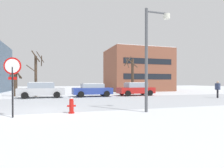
# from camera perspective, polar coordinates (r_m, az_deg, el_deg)

# --- Properties ---
(ground_plane) EXTENTS (120.00, 120.00, 0.00)m
(ground_plane) POSITION_cam_1_polar(r_m,az_deg,el_deg) (11.26, -20.82, -7.53)
(ground_plane) COLOR white
(road_surface) EXTENTS (80.00, 9.51, 0.00)m
(road_surface) POSITION_cam_1_polar(r_m,az_deg,el_deg) (14.98, -19.89, -5.49)
(road_surface) COLOR #B7BCC4
(road_surface) RESTS_ON ground
(stop_sign) EXTENTS (0.75, 0.16, 2.68)m
(stop_sign) POSITION_cam_1_polar(r_m,az_deg,el_deg) (9.58, -27.56, 2.30)
(stop_sign) COLOR black
(stop_sign) RESTS_ON ground
(fire_hydrant) EXTENTS (0.44, 0.30, 0.81)m
(fire_hydrant) POSITION_cam_1_polar(r_m,az_deg,el_deg) (9.93, -12.00, -6.23)
(fire_hydrant) COLOR red
(fire_hydrant) RESTS_ON ground
(street_lamp) EXTENTS (1.48, 0.36, 5.45)m
(street_lamp) POSITION_cam_1_polar(r_m,az_deg,el_deg) (10.47, 11.47, 10.13)
(street_lamp) COLOR #4C4F54
(street_lamp) RESTS_ON ground
(parked_car_silver) EXTENTS (4.47, 2.20, 1.57)m
(parked_car_silver) POSITION_cam_1_polar(r_m,az_deg,el_deg) (20.39, -20.29, -1.64)
(parked_car_silver) COLOR silver
(parked_car_silver) RESTS_ON ground
(parked_car_blue) EXTENTS (4.24, 2.06, 1.43)m
(parked_car_blue) POSITION_cam_1_polar(r_m,az_deg,el_deg) (20.70, -5.90, -1.72)
(parked_car_blue) COLOR #283D93
(parked_car_blue) RESTS_ON ground
(parked_car_red) EXTENTS (4.27, 2.13, 1.53)m
(parked_car_red) POSITION_cam_1_polar(r_m,az_deg,el_deg) (22.40, 7.08, -1.45)
(parked_car_red) COLOR red
(parked_car_red) RESTS_ON ground
(pedestrian_crossing) EXTENTS (0.34, 0.44, 1.67)m
(pedestrian_crossing) POSITION_cam_1_polar(r_m,az_deg,el_deg) (21.65, 28.98, -1.09)
(pedestrian_crossing) COLOR black
(pedestrian_crossing) RESTS_ON ground
(tree_far_right) EXTENTS (1.51, 2.06, 5.03)m
(tree_far_right) POSITION_cam_1_polar(r_m,az_deg,el_deg) (24.85, 6.03, 2.75)
(tree_far_right) COLOR #423326
(tree_far_right) RESTS_ON ground
(tree_far_mid) EXTENTS (1.23, 1.20, 3.58)m
(tree_far_mid) POSITION_cam_1_polar(r_m,az_deg,el_deg) (23.41, -26.83, 1.33)
(tree_far_mid) COLOR #423326
(tree_far_mid) RESTS_ON ground
(tree_far_left) EXTENTS (1.84, 1.64, 4.97)m
(tree_far_left) POSITION_cam_1_polar(r_m,az_deg,el_deg) (22.38, -21.74, 2.94)
(tree_far_left) COLOR #423326
(tree_far_left) RESTS_ON ground
(building_far_right) EXTENTS (10.57, 8.22, 7.42)m
(building_far_right) POSITION_cam_1_polar(r_m,az_deg,el_deg) (34.73, 7.61, 4.14)
(building_far_right) COLOR brown
(building_far_right) RESTS_ON ground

